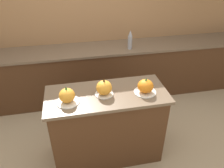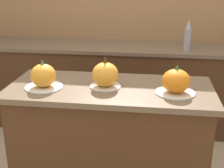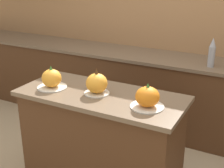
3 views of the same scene
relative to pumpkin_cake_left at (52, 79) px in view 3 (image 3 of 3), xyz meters
The scene contains 7 objects.
wall_back 1.78m from the pumpkin_cake_left, 76.63° to the left, with size 8.00×0.06×2.50m.
kitchen_island 0.67m from the pumpkin_cake_left, ahead, with size 1.29×0.57×0.92m.
back_counter 1.54m from the pumpkin_cake_left, 73.60° to the left, with size 6.00×0.60×0.89m.
pumpkin_cake_left is the anchor object (origin of this frame).
pumpkin_cake_center 0.38m from the pumpkin_cake_left, ahead, with size 0.19×0.19×0.20m.
pumpkin_cake_right 0.81m from the pumpkin_cake_left, ahead, with size 0.24×0.24×0.18m.
bottle_tall 1.60m from the pumpkin_cake_left, 51.92° to the left, with size 0.07×0.07×0.29m.
Camera 3 is at (1.10, -1.89, 1.83)m, focal length 50.00 mm.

